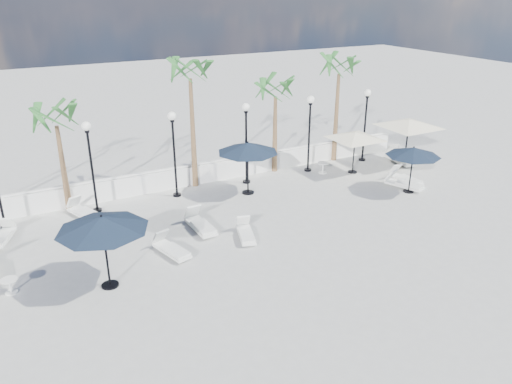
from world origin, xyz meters
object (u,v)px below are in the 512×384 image
lounger_2 (2,236)px  lounger_3 (201,224)px  lounger_4 (171,249)px  parasol_navy_mid (248,148)px  parasol_navy_right (413,152)px  parasol_cream_sq_a (355,133)px  parasol_cream_sq_b (409,120)px  lounger_5 (246,233)px  lounger_7 (400,158)px  parasol_navy_left (102,224)px  lounger_6 (405,178)px  lounger_8 (404,183)px  lounger_1 (84,212)px

lounger_2 → lounger_3: 7.28m
lounger_3 → lounger_4: (-1.61, -1.26, -0.02)m
parasol_navy_mid → parasol_navy_right: parasol_navy_mid is taller
parasol_cream_sq_a → parasol_cream_sq_b: 3.17m
lounger_5 → parasol_navy_right: 8.81m
lounger_5 → parasol_navy_right: size_ratio=0.70×
lounger_2 → lounger_7: bearing=20.6°
lounger_7 → parasol_cream_sq_b: (-0.00, -0.34, 2.18)m
lounger_3 → parasol_navy_left: 4.99m
parasol_navy_left → parasol_navy_right: (13.86, 1.41, -0.27)m
lounger_6 → parasol_navy_mid: parasol_navy_mid is taller
lounger_5 → parasol_cream_sq_a: 9.01m
lounger_8 → parasol_cream_sq_b: size_ratio=0.36×
lounger_2 → lounger_3: bearing=0.4°
lounger_4 → parasol_navy_right: parasol_navy_right is taller
lounger_2 → parasol_cream_sq_a: (16.01, -0.20, 1.86)m
lounger_2 → parasol_cream_sq_a: size_ratio=0.38×
lounger_5 → lounger_6: lounger_6 is taller
lounger_4 → parasol_navy_mid: size_ratio=0.66×
lounger_5 → lounger_7: (11.09, 3.78, 0.05)m
lounger_5 → lounger_6: bearing=26.7°
parasol_navy_left → parasol_navy_mid: size_ratio=1.03×
parasol_navy_right → lounger_7: bearing=52.9°
lounger_8 → parasol_navy_mid: parasol_navy_mid is taller
lounger_3 → parasol_navy_mid: 4.53m
lounger_2 → parasol_navy_left: 5.96m
parasol_cream_sq_b → parasol_navy_left: bearing=-165.2°
lounger_1 → lounger_7: (16.09, -0.97, 0.03)m
parasol_navy_mid → parasol_navy_right: (6.57, -3.31, -0.24)m
lounger_6 → parasol_cream_sq_b: size_ratio=0.35×
lounger_3 → parasol_cream_sq_b: 12.69m
lounger_4 → parasol_navy_mid: bearing=21.9°
lounger_4 → lounger_6: (12.16, 1.35, 0.01)m
parasol_navy_left → parasol_navy_right: 13.93m
lounger_7 → parasol_navy_right: size_ratio=0.85×
lounger_2 → lounger_5: lounger_2 is taller
lounger_1 → parasol_navy_left: parasol_navy_left is taller
lounger_6 → parasol_navy_left: (-14.53, -2.37, 1.95)m
lounger_3 → lounger_2: bearing=157.7°
lounger_5 → lounger_1: bearing=154.0°
lounger_6 → parasol_navy_left: 14.86m
lounger_7 → lounger_8: lounger_7 is taller
lounger_1 → parasol_navy_mid: parasol_navy_mid is taller
lounger_6 → lounger_5: bearing=-175.4°
lounger_3 → lounger_8: (10.02, -0.41, -0.01)m
lounger_7 → parasol_navy_left: size_ratio=0.74×
lounger_4 → parasol_navy_mid: (4.91, 3.70, 1.94)m
lounger_3 → lounger_7: size_ratio=0.93×
lounger_4 → lounger_8: lounger_8 is taller
parasol_navy_mid → parasol_navy_right: size_ratio=1.13×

